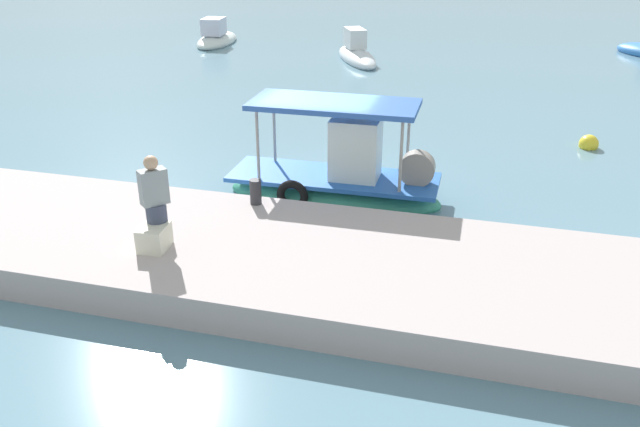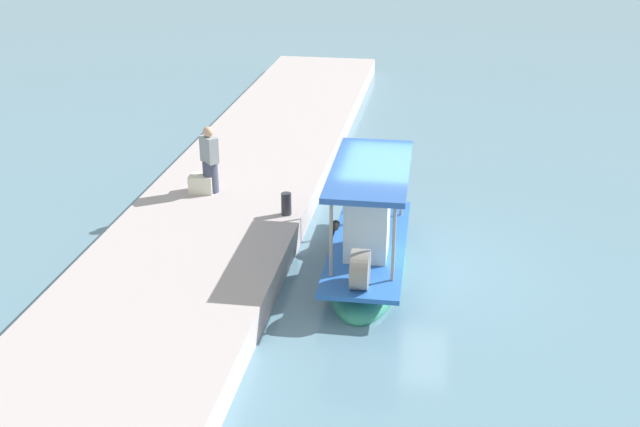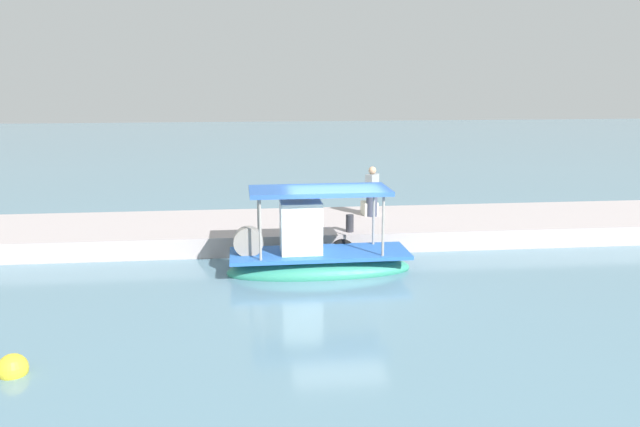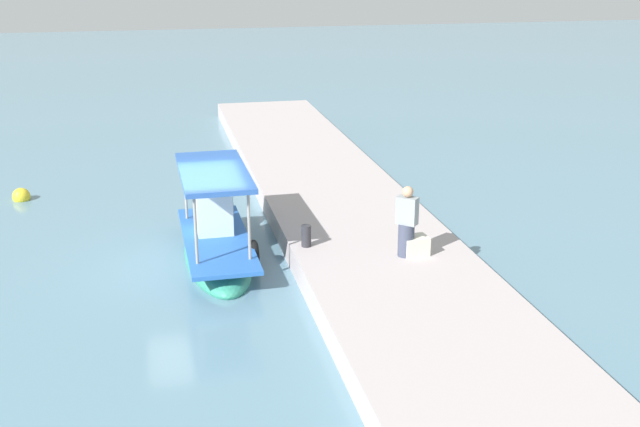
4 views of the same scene
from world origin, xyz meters
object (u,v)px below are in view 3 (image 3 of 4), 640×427
Objects in this scene: cargo_crate at (369,208)px; mooring_bollard at (350,223)px; main_fishing_boat at (316,256)px; fisherman_near_bollard at (372,194)px; marker_buoy at (13,369)px.

mooring_bollard is at bearing 66.04° from cargo_crate.
main_fishing_boat reaches higher than cargo_crate.
marker_buoy is at bearing 48.98° from fisherman_near_bollard.
main_fishing_boat reaches higher than marker_buoy.
cargo_crate is 13.08m from marker_buoy.
main_fishing_boat is at bearing 58.31° from mooring_bollard.
marker_buoy is (6.10, 5.52, -0.35)m from main_fishing_boat.
mooring_bollard is (-1.27, -2.06, 0.42)m from main_fishing_boat.
fisherman_near_bollard is 2.47m from mooring_bollard.
marker_buoy is at bearing 45.80° from mooring_bollard.
main_fishing_boat is 3.00× the size of fisherman_near_bollard.
main_fishing_boat is 8.59× the size of cargo_crate.
marker_buoy is at bearing 49.77° from cargo_crate.
fisherman_near_bollard is at bearing -131.02° from marker_buoy.
mooring_bollard is 2.62m from cargo_crate.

